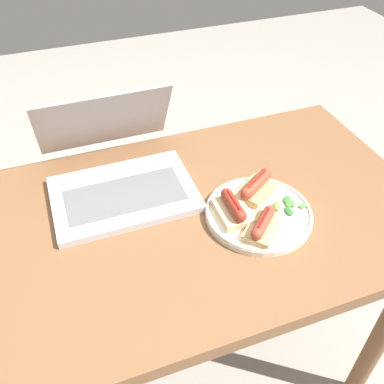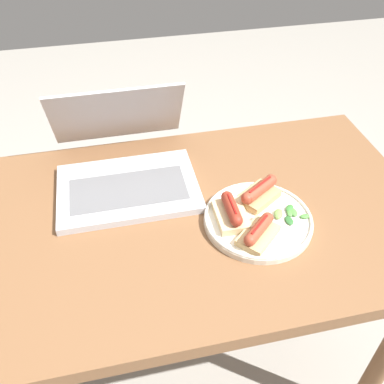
% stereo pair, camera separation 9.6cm
% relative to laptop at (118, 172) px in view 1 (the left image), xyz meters
% --- Properties ---
extents(ground_plane, '(6.00, 6.00, 0.00)m').
position_rel_laptop_xyz_m(ground_plane, '(0.09, -0.16, -0.81)').
color(ground_plane, '#9E998E').
extents(desk, '(1.20, 0.65, 0.77)m').
position_rel_laptop_xyz_m(desk, '(0.09, -0.16, -0.15)').
color(desk, brown).
rests_on(desk, ground_plane).
extents(laptop, '(0.34, 0.35, 0.21)m').
position_rel_laptop_xyz_m(laptop, '(0.00, 0.00, 0.00)').
color(laptop, '#B7B7BC').
rests_on(laptop, desk).
extents(plate, '(0.25, 0.25, 0.02)m').
position_rel_laptop_xyz_m(plate, '(0.27, -0.22, -0.03)').
color(plate, silver).
rests_on(plate, desk).
extents(sausage_toast_left, '(0.07, 0.10, 0.05)m').
position_rel_laptop_xyz_m(sausage_toast_left, '(0.21, -0.21, -0.01)').
color(sausage_toast_left, '#D6B784').
rests_on(sausage_toast_left, plate).
extents(sausage_toast_middle, '(0.11, 0.11, 0.04)m').
position_rel_laptop_xyz_m(sausage_toast_middle, '(0.25, -0.28, -0.01)').
color(sausage_toast_middle, tan).
rests_on(sausage_toast_middle, plate).
extents(sausage_toast_right, '(0.11, 0.11, 0.05)m').
position_rel_laptop_xyz_m(sausage_toast_right, '(0.29, -0.16, -0.00)').
color(sausage_toast_right, tan).
rests_on(sausage_toast_right, plate).
extents(salad_pile, '(0.08, 0.07, 0.01)m').
position_rel_laptop_xyz_m(salad_pile, '(0.34, -0.23, -0.02)').
color(salad_pile, '#709E4C').
rests_on(salad_pile, plate).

